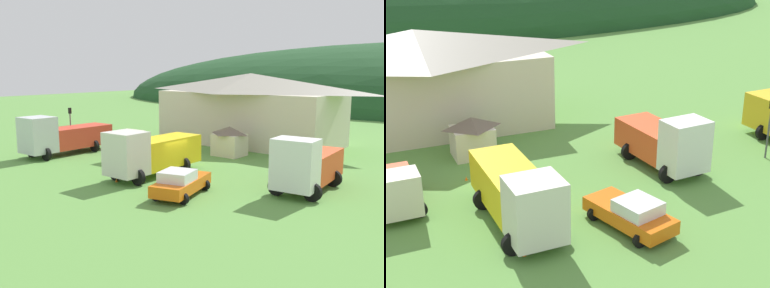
% 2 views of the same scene
% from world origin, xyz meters
% --- Properties ---
extents(ground_plane, '(200.00, 200.00, 0.00)m').
position_xyz_m(ground_plane, '(0.00, 0.00, 0.00)').
color(ground_plane, '#5B9342').
extents(depot_building, '(19.26, 9.20, 7.24)m').
position_xyz_m(depot_building, '(-2.49, 15.38, 3.73)').
color(depot_building, beige).
rests_on(depot_building, ground).
extents(play_shed_cream, '(2.78, 2.39, 2.62)m').
position_xyz_m(play_shed_cream, '(-0.36, 8.43, 1.35)').
color(play_shed_cream, beige).
rests_on(play_shed_cream, ground).
extents(tow_truck_silver, '(3.40, 8.45, 3.62)m').
position_xyz_m(tow_truck_silver, '(-12.38, -0.65, 1.74)').
color(tow_truck_silver, silver).
rests_on(tow_truck_silver, ground).
extents(light_truck_cream, '(2.73, 5.01, 2.55)m').
position_xyz_m(light_truck_cream, '(-5.82, 2.61, 1.22)').
color(light_truck_cream, beige).
rests_on(light_truck_cream, ground).
extents(flatbed_truck_yellow, '(3.35, 7.98, 3.48)m').
position_xyz_m(flatbed_truck_yellow, '(-0.53, -1.41, 1.75)').
color(flatbed_truck_yellow, silver).
rests_on(flatbed_truck_yellow, ground).
extents(heavy_rig_white, '(3.62, 6.74, 3.60)m').
position_xyz_m(heavy_rig_white, '(9.86, 1.74, 1.71)').
color(heavy_rig_white, white).
rests_on(heavy_rig_white, ground).
extents(service_pickup_orange, '(3.20, 5.15, 1.66)m').
position_xyz_m(service_pickup_orange, '(4.39, -3.94, 0.83)').
color(service_pickup_orange, orange).
rests_on(service_pickup_orange, ground).
extents(traffic_light_west, '(0.20, 0.32, 4.06)m').
position_xyz_m(traffic_light_west, '(-13.58, 1.20, 2.50)').
color(traffic_light_west, '#4C4C51').
rests_on(traffic_light_west, ground).
extents(traffic_cone_near_pickup, '(0.36, 0.36, 0.45)m').
position_xyz_m(traffic_cone_near_pickup, '(-1.68, 4.87, 0.00)').
color(traffic_cone_near_pickup, orange).
rests_on(traffic_cone_near_pickup, ground).
extents(traffic_cone_mid_row, '(0.36, 0.36, 0.50)m').
position_xyz_m(traffic_cone_mid_row, '(-1.19, -4.15, 0.00)').
color(traffic_cone_mid_row, orange).
rests_on(traffic_cone_mid_row, ground).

